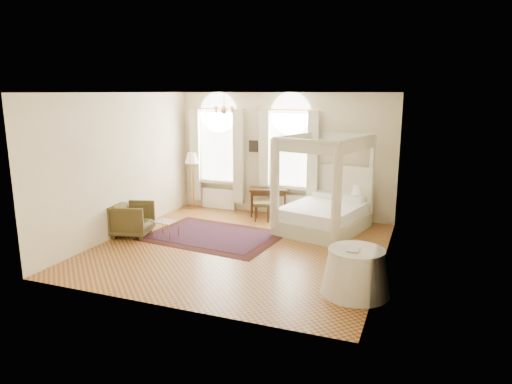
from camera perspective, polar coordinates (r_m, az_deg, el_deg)
ground at (r=10.01m, az=-1.97°, el=-6.92°), size 6.00×6.00×0.00m
room_walls at (r=9.54m, az=-2.06°, el=4.37°), size 6.00×6.00×6.00m
window_left at (r=12.98m, az=-4.80°, el=4.29°), size 1.62×0.27×3.29m
window_right at (r=12.22m, az=4.12°, el=3.79°), size 1.62×0.27×3.29m
chandelier at (r=10.91m, az=-4.01°, el=10.25°), size 0.51×0.45×0.50m
wall_pictures at (r=12.29m, az=3.78°, el=5.74°), size 2.54×0.03×0.39m
canopy_bed at (r=11.14m, az=8.41°, el=-2.21°), size 2.19×2.48×2.31m
nightstand at (r=11.88m, az=12.90°, el=-2.58°), size 0.54×0.52×0.61m
nightstand_lamp at (r=11.71m, az=12.50°, el=0.10°), size 0.28×0.28×0.40m
writing_desk at (r=12.36m, az=1.56°, el=-0.01°), size 1.14×0.83×0.77m
laptop at (r=12.37m, az=1.09°, el=0.59°), size 0.33×0.24×0.02m
stool at (r=11.93m, az=0.78°, el=-1.65°), size 0.53×0.53×0.50m
armchair at (r=11.09m, az=-15.19°, el=-3.29°), size 1.05×1.03×0.79m
coffee_table at (r=10.82m, az=-11.23°, el=-3.77°), size 0.61×0.48×0.38m
floor_lamp at (r=13.17m, az=-7.99°, el=3.90°), size 0.42×0.42×1.63m
oriental_rug at (r=10.80m, az=-5.32°, el=-5.47°), size 3.23×2.47×0.01m
side_table at (r=7.88m, az=12.35°, el=-9.71°), size 1.14×1.14×0.78m
book at (r=7.69m, az=11.27°, el=-6.98°), size 0.21×0.28×0.03m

